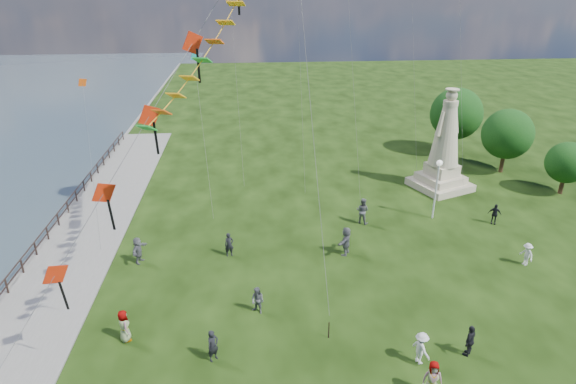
{
  "coord_description": "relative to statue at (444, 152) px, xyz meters",
  "views": [
    {
      "loc": [
        -3.06,
        -15.07,
        15.59
      ],
      "look_at": [
        -1.0,
        8.0,
        5.5
      ],
      "focal_mm": 30.0,
      "sensor_mm": 36.0,
      "label": 1
    }
  ],
  "objects": [
    {
      "name": "waterfront",
      "position": [
        -27.95,
        -11.37,
        -3.16
      ],
      "size": [
        200.0,
        200.0,
        1.51
      ],
      "color": "#303E49",
      "rests_on": "ground"
    },
    {
      "name": "statue",
      "position": [
        0.0,
        0.0,
        0.0
      ],
      "size": [
        5.23,
        5.23,
        8.18
      ],
      "rotation": [
        0.0,
        0.0,
        0.38
      ],
      "color": "#C1B092",
      "rests_on": "ground"
    },
    {
      "name": "lamppost",
      "position": [
        -2.62,
        -5.4,
        0.11
      ],
      "size": [
        0.41,
        0.41,
        4.44
      ],
      "color": "silver",
      "rests_on": "ground"
    },
    {
      "name": "tree_row",
      "position": [
        5.96,
        5.01,
        0.56
      ],
      "size": [
        8.92,
        14.51,
        6.5
      ],
      "color": "#382314",
      "rests_on": "ground"
    },
    {
      "name": "person_0",
      "position": [
        -17.6,
        -18.34,
        -2.31
      ],
      "size": [
        0.68,
        0.66,
        1.57
      ],
      "primitive_type": "imported",
      "rotation": [
        0.0,
        0.0,
        0.72
      ],
      "color": "black",
      "rests_on": "ground"
    },
    {
      "name": "person_1",
      "position": [
        -15.52,
        -15.14,
        -2.35
      ],
      "size": [
        0.84,
        0.79,
        1.48
      ],
      "primitive_type": "imported",
      "rotation": [
        0.0,
        0.0,
        -0.65
      ],
      "color": "#595960",
      "rests_on": "ground"
    },
    {
      "name": "person_2",
      "position": [
        -8.44,
        -19.34,
        -2.29
      ],
      "size": [
        0.89,
        1.15,
        1.59
      ],
      "primitive_type": "imported",
      "rotation": [
        0.0,
        0.0,
        1.96
      ],
      "color": "silver",
      "rests_on": "ground"
    },
    {
      "name": "person_3",
      "position": [
        -6.07,
        -19.06,
        -2.29
      ],
      "size": [
        1.02,
        0.99,
        1.61
      ],
      "primitive_type": "imported",
      "rotation": [
        0.0,
        0.0,
        3.89
      ],
      "color": "black",
      "rests_on": "ground"
    },
    {
      "name": "person_4",
      "position": [
        -8.6,
        -21.14,
        -2.26
      ],
      "size": [
        0.88,
        0.62,
        1.66
      ],
      "primitive_type": "imported",
      "rotation": [
        0.0,
        0.0,
        -0.16
      ],
      "color": "#595960",
      "rests_on": "ground"
    },
    {
      "name": "person_5",
      "position": [
        -22.52,
        -9.63,
        -2.25
      ],
      "size": [
        1.12,
        1.69,
        1.68
      ],
      "primitive_type": "imported",
      "rotation": [
        0.0,
        0.0,
        1.26
      ],
      "color": "#595960",
      "rests_on": "ground"
    },
    {
      "name": "person_6",
      "position": [
        -17.09,
        -9.33,
        -2.32
      ],
      "size": [
        0.63,
        0.49,
        1.54
      ],
      "primitive_type": "imported",
      "rotation": [
        0.0,
        0.0,
        0.23
      ],
      "color": "black",
      "rests_on": "ground"
    },
    {
      "name": "person_7",
      "position": [
        -7.88,
        -5.68,
        -2.15
      ],
      "size": [
        1.07,
        0.98,
        1.88
      ],
      "primitive_type": "imported",
      "rotation": [
        0.0,
        0.0,
        2.54
      ],
      "color": "#595960",
      "rests_on": "ground"
    },
    {
      "name": "person_8",
      "position": [
        0.63,
        -11.99,
        -2.37
      ],
      "size": [
        0.69,
        1.02,
        1.45
      ],
      "primitive_type": "imported",
      "rotation": [
        0.0,
        0.0,
        -1.33
      ],
      "color": "silver",
      "rests_on": "ground"
    },
    {
      "name": "person_9",
      "position": [
        1.32,
        -6.63,
        -2.34
      ],
      "size": [
        0.98,
        0.75,
        1.5
      ],
      "primitive_type": "imported",
      "rotation": [
        0.0,
        0.0,
        -0.39
      ],
      "color": "black",
      "rests_on": "ground"
    },
    {
      "name": "person_10",
      "position": [
        -21.83,
        -16.67,
        -2.26
      ],
      "size": [
        0.8,
        0.94,
        1.66
      ],
      "primitive_type": "imported",
      "rotation": [
        0.0,
        0.0,
        2.02
      ],
      "color": "#595960",
      "rests_on": "ground"
    },
    {
      "name": "person_11",
      "position": [
        -9.88,
        -9.78,
        -2.17
      ],
      "size": [
        1.51,
        1.85,
        1.84
      ],
      "primitive_type": "imported",
      "rotation": [
        0.0,
        0.0,
        4.18
      ],
      "color": "#595960",
      "rests_on": "ground"
    },
    {
      "name": "red_kite_train",
      "position": [
        -19.9,
        -15.78,
        7.07
      ],
      "size": [
        10.59,
        9.35,
        16.47
      ],
      "color": "black",
      "rests_on": "ground"
    }
  ]
}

